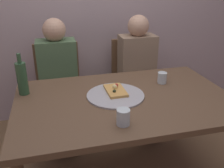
{
  "coord_description": "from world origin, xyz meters",
  "views": [
    {
      "loc": [
        -0.47,
        -1.47,
        1.51
      ],
      "look_at": [
        -0.06,
        0.14,
        0.78
      ],
      "focal_mm": 39.66,
      "sensor_mm": 36.0,
      "label": 1
    }
  ],
  "objects_px": {
    "chair_left": "(59,83)",
    "guest_in_sweater": "(59,77)",
    "dining_table": "(125,107)",
    "chair_right": "(134,76)",
    "pizza_tray": "(115,95)",
    "guest_in_beanie": "(140,70)",
    "tumbler_near": "(162,78)",
    "pizza_slice_last": "(115,90)",
    "wine_bottle": "(22,78)",
    "tumbler_far": "(123,117)"
  },
  "relations": [
    {
      "from": "wine_bottle",
      "to": "tumbler_near",
      "type": "distance_m",
      "value": 1.05
    },
    {
      "from": "guest_in_sweater",
      "to": "chair_right",
      "type": "bearing_deg",
      "value": -169.3
    },
    {
      "from": "chair_left",
      "to": "wine_bottle",
      "type": "bearing_deg",
      "value": 67.75
    },
    {
      "from": "dining_table",
      "to": "guest_in_beanie",
      "type": "distance_m",
      "value": 0.82
    },
    {
      "from": "pizza_slice_last",
      "to": "tumbler_far",
      "type": "relative_size",
      "value": 2.33
    },
    {
      "from": "tumbler_near",
      "to": "guest_in_beanie",
      "type": "relative_size",
      "value": 0.07
    },
    {
      "from": "tumbler_near",
      "to": "chair_left",
      "type": "distance_m",
      "value": 1.08
    },
    {
      "from": "wine_bottle",
      "to": "chair_left",
      "type": "relative_size",
      "value": 0.33
    },
    {
      "from": "tumbler_near",
      "to": "tumbler_far",
      "type": "distance_m",
      "value": 0.68
    },
    {
      "from": "chair_left",
      "to": "chair_right",
      "type": "height_order",
      "value": "same"
    },
    {
      "from": "pizza_slice_last",
      "to": "tumbler_near",
      "type": "distance_m",
      "value": 0.41
    },
    {
      "from": "tumbler_far",
      "to": "chair_left",
      "type": "relative_size",
      "value": 0.11
    },
    {
      "from": "chair_left",
      "to": "pizza_tray",
      "type": "bearing_deg",
      "value": 113.59
    },
    {
      "from": "pizza_tray",
      "to": "chair_right",
      "type": "bearing_deg",
      "value": 62.48
    },
    {
      "from": "pizza_tray",
      "to": "guest_in_beanie",
      "type": "distance_m",
      "value": 0.82
    },
    {
      "from": "tumbler_near",
      "to": "guest_in_sweater",
      "type": "relative_size",
      "value": 0.07
    },
    {
      "from": "dining_table",
      "to": "chair_right",
      "type": "bearing_deg",
      "value": 66.8
    },
    {
      "from": "dining_table",
      "to": "chair_left",
      "type": "distance_m",
      "value": 0.99
    },
    {
      "from": "wine_bottle",
      "to": "tumbler_far",
      "type": "xyz_separation_m",
      "value": [
        0.57,
        -0.56,
        -0.08
      ]
    },
    {
      "from": "tumbler_far",
      "to": "guest_in_beanie",
      "type": "xyz_separation_m",
      "value": [
        0.49,
        1.05,
        -0.14
      ]
    },
    {
      "from": "pizza_slice_last",
      "to": "guest_in_sweater",
      "type": "height_order",
      "value": "guest_in_sweater"
    },
    {
      "from": "pizza_slice_last",
      "to": "tumbler_near",
      "type": "height_order",
      "value": "tumbler_near"
    },
    {
      "from": "dining_table",
      "to": "tumbler_far",
      "type": "distance_m",
      "value": 0.36
    },
    {
      "from": "pizza_slice_last",
      "to": "tumbler_near",
      "type": "xyz_separation_m",
      "value": [
        0.4,
        0.09,
        0.02
      ]
    },
    {
      "from": "dining_table",
      "to": "pizza_tray",
      "type": "xyz_separation_m",
      "value": [
        -0.06,
        0.04,
        0.08
      ]
    },
    {
      "from": "tumbler_far",
      "to": "guest_in_beanie",
      "type": "relative_size",
      "value": 0.08
    },
    {
      "from": "guest_in_sweater",
      "to": "guest_in_beanie",
      "type": "distance_m",
      "value": 0.8
    },
    {
      "from": "dining_table",
      "to": "tumbler_near",
      "type": "bearing_deg",
      "value": 26.33
    },
    {
      "from": "tumbler_near",
      "to": "chair_left",
      "type": "xyz_separation_m",
      "value": [
        -0.78,
        0.7,
        -0.26
      ]
    },
    {
      "from": "pizza_slice_last",
      "to": "guest_in_sweater",
      "type": "bearing_deg",
      "value": 120.6
    },
    {
      "from": "chair_left",
      "to": "guest_in_sweater",
      "type": "distance_m",
      "value": 0.2
    },
    {
      "from": "pizza_tray",
      "to": "guest_in_beanie",
      "type": "xyz_separation_m",
      "value": [
        0.44,
        0.69,
        -0.1
      ]
    },
    {
      "from": "chair_left",
      "to": "tumbler_near",
      "type": "bearing_deg",
      "value": 138.07
    },
    {
      "from": "dining_table",
      "to": "guest_in_sweater",
      "type": "xyz_separation_m",
      "value": [
        -0.43,
        0.73,
        -0.02
      ]
    },
    {
      "from": "pizza_tray",
      "to": "guest_in_beanie",
      "type": "height_order",
      "value": "guest_in_beanie"
    },
    {
      "from": "chair_right",
      "to": "guest_in_beanie",
      "type": "relative_size",
      "value": 0.77
    },
    {
      "from": "pizza_tray",
      "to": "chair_right",
      "type": "xyz_separation_m",
      "value": [
        0.44,
        0.84,
        -0.22
      ]
    },
    {
      "from": "pizza_tray",
      "to": "pizza_slice_last",
      "type": "bearing_deg",
      "value": 75.24
    },
    {
      "from": "pizza_tray",
      "to": "pizza_slice_last",
      "type": "xyz_separation_m",
      "value": [
        0.01,
        0.05,
        0.02
      ]
    },
    {
      "from": "pizza_slice_last",
      "to": "tumbler_far",
      "type": "bearing_deg",
      "value": -98.98
    },
    {
      "from": "pizza_slice_last",
      "to": "chair_right",
      "type": "distance_m",
      "value": 0.93
    },
    {
      "from": "chair_left",
      "to": "guest_in_sweater",
      "type": "height_order",
      "value": "guest_in_sweater"
    },
    {
      "from": "wine_bottle",
      "to": "guest_in_sweater",
      "type": "bearing_deg",
      "value": 61.8
    },
    {
      "from": "chair_left",
      "to": "pizza_slice_last",
      "type": "bearing_deg",
      "value": 115.55
    },
    {
      "from": "guest_in_sweater",
      "to": "guest_in_beanie",
      "type": "xyz_separation_m",
      "value": [
        0.8,
        0.0,
        0.0
      ]
    },
    {
      "from": "wine_bottle",
      "to": "chair_right",
      "type": "relative_size",
      "value": 0.33
    },
    {
      "from": "tumbler_near",
      "to": "guest_in_beanie",
      "type": "distance_m",
      "value": 0.57
    },
    {
      "from": "pizza_tray",
      "to": "chair_left",
      "type": "xyz_separation_m",
      "value": [
        -0.37,
        0.84,
        -0.22
      ]
    },
    {
      "from": "pizza_tray",
      "to": "guest_in_sweater",
      "type": "distance_m",
      "value": 0.78
    },
    {
      "from": "dining_table",
      "to": "chair_right",
      "type": "height_order",
      "value": "chair_right"
    }
  ]
}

